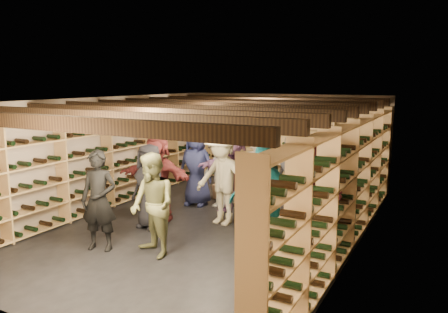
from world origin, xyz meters
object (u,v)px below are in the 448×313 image
crate_loose (290,193)px  person_6 (196,167)px  person_5 (158,177)px  person_9 (219,171)px  crate_stack_left (238,183)px  person_1 (99,201)px  person_12 (295,174)px  person_3 (222,178)px  person_8 (314,198)px  person_4 (263,205)px  person_2 (153,205)px  person_11 (234,172)px  person_0 (150,186)px  person_10 (268,172)px  crate_stack_right (225,191)px  person_7 (256,177)px

crate_loose → person_6: (-1.60, -1.68, 0.77)m
person_5 → person_9: (0.70, 1.27, -0.04)m
crate_stack_left → person_5: bearing=-114.4°
person_5 → crate_stack_left: bearing=62.8°
person_1 → person_12: size_ratio=0.93×
person_6 → person_3: bearing=-43.4°
crate_stack_left → person_9: (-0.15, -0.62, 0.39)m
person_5 → person_8: size_ratio=0.92×
person_4 → person_9: person_4 is taller
person_5 → person_6: 1.23m
person_2 → crate_loose: bearing=105.9°
person_11 → person_3: bearing=-70.3°
person_12 → person_6: bearing=-158.7°
person_0 → person_3: (1.09, 0.83, 0.11)m
crate_loose → person_1: size_ratio=0.30×
crate_stack_left → person_8: bearing=-42.5°
person_6 → person_2: bearing=-76.8°
person_6 → person_11: bearing=-16.4°
person_10 → person_12: 0.64m
person_4 → person_5: (-2.72, 1.08, -0.07)m
crate_loose → person_0: bearing=-114.5°
crate_stack_right → person_4: 3.85m
person_9 → person_10: size_ratio=0.96×
person_2 → person_6: (-0.92, 2.80, 0.03)m
person_6 → person_12: person_12 is taller
person_2 → person_3: (0.21, 1.90, 0.08)m
person_12 → person_9: bearing=-159.1°
person_6 → person_4: bearing=-46.8°
person_5 → person_6: size_ratio=1.00×
crate_loose → person_3: size_ratio=0.27×
person_1 → person_3: (1.15, 2.10, 0.08)m
person_5 → person_3: bearing=11.1°
person_9 → person_11: 0.56m
person_5 → person_1: bearing=-88.2°
person_9 → crate_loose: bearing=74.1°
person_5 → person_11: 1.56m
person_0 → person_4: 2.59m
person_1 → person_5: (-0.14, 1.78, 0.03)m
person_11 → crate_loose: bearing=84.6°
person_3 → person_4: size_ratio=0.98×
person_0 → person_3: size_ratio=0.88×
person_1 → person_7: (1.59, 2.71, 0.02)m
person_2 → person_4: person_4 is taller
person_5 → person_9: 1.45m
person_4 → person_6: person_4 is taller
crate_stack_left → person_0: (-0.66, -2.40, 0.37)m
person_1 → person_10: 3.64m
crate_loose → person_6: bearing=-133.6°
person_2 → person_8: size_ratio=0.89×
person_0 → person_6: bearing=100.9°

